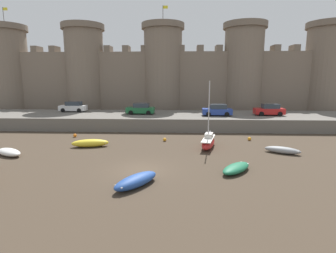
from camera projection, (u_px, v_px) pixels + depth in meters
name	position (u px, v px, depth m)	size (l,w,h in m)	color
ground_plane	(140.00, 170.00, 20.18)	(160.00, 160.00, 0.00)	#423528
quay_road	(159.00, 120.00, 38.79)	(69.38, 10.00, 1.74)	#666059
castle	(163.00, 75.00, 47.65)	(64.94, 7.56, 19.42)	#7A6B5B
rowboat_foreground_right	(90.00, 143.00, 26.92)	(3.86, 1.84, 0.79)	yellow
rowboat_foreground_centre	(236.00, 168.00, 19.72)	(3.06, 3.27, 0.60)	#1E6B47
sailboat_midflat_left	(208.00, 142.00, 26.61)	(2.18, 4.63, 6.73)	red
rowboat_midflat_right	(136.00, 180.00, 17.09)	(3.13, 3.64, 0.77)	#234793
rowboat_near_channel_left	(9.00, 152.00, 23.90)	(3.31, 2.63, 0.64)	silver
rowboat_foreground_left	(282.00, 150.00, 24.60)	(3.27, 2.27, 0.63)	gray
mooring_buoy_near_shore	(249.00, 139.00, 29.69)	(0.40, 0.40, 0.40)	orange
mooring_buoy_near_channel	(75.00, 135.00, 31.34)	(0.42, 0.42, 0.42)	orange
mooring_buoy_off_centre	(165.00, 140.00, 29.33)	(0.39, 0.39, 0.39)	orange
car_quay_west	(141.00, 109.00, 38.46)	(4.12, 1.91, 1.62)	#1E6638
car_quay_east	(217.00, 110.00, 36.82)	(4.12, 1.91, 1.62)	#263F99
car_quay_centre_east	(269.00, 110.00, 37.21)	(4.12, 1.91, 1.62)	red
car_quay_centre_west	(73.00, 107.00, 41.17)	(4.12, 1.91, 1.62)	silver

